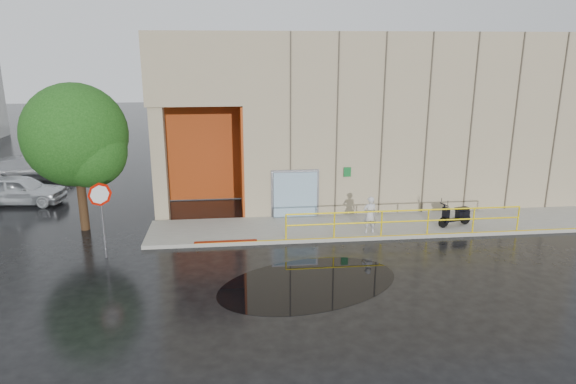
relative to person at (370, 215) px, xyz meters
name	(u,v)px	position (x,y,z in m)	size (l,w,h in m)	color
ground	(311,276)	(-2.91, -3.54, -0.90)	(120.00, 120.00, 0.00)	black
sidewalk	(388,225)	(1.09, 0.96, -0.83)	(20.00, 3.00, 0.15)	gray
building	(376,110)	(2.19, 7.45, 3.30)	(20.00, 10.17, 8.00)	tan
guardrail	(405,222)	(1.34, -0.39, -0.22)	(9.56, 0.06, 1.03)	yellow
person	(370,215)	(0.00, 0.00, 0.00)	(0.55, 0.36, 1.50)	silver
scooter	(456,210)	(3.78, 0.39, -0.05)	(1.62, 0.91, 1.22)	black
stop_sign	(101,204)	(-10.05, -1.17, 1.13)	(0.74, 0.48, 2.81)	slate
red_curb	(226,243)	(-5.75, -0.44, -0.81)	(2.40, 0.18, 0.18)	maroon
puddle	(309,283)	(-3.06, -4.07, -0.90)	(6.12, 3.76, 0.01)	black
car_a	(21,190)	(-15.66, 6.20, -0.19)	(1.68, 4.18, 1.42)	silver
car_c	(28,169)	(-16.98, 10.85, -0.17)	(2.03, 5.00, 1.45)	#A3A5A9
tree_near	(79,139)	(-11.46, 1.98, 2.92)	(4.13, 4.13, 6.06)	black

